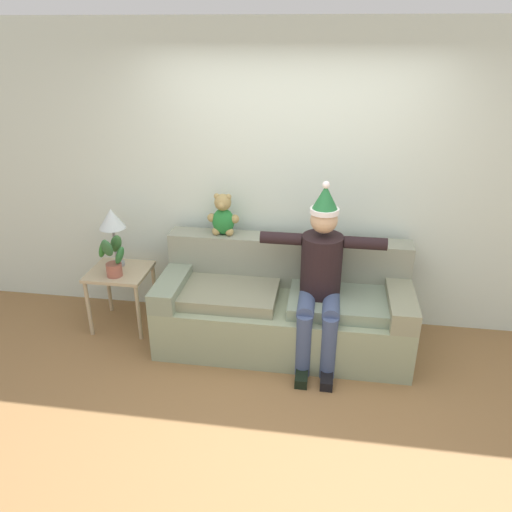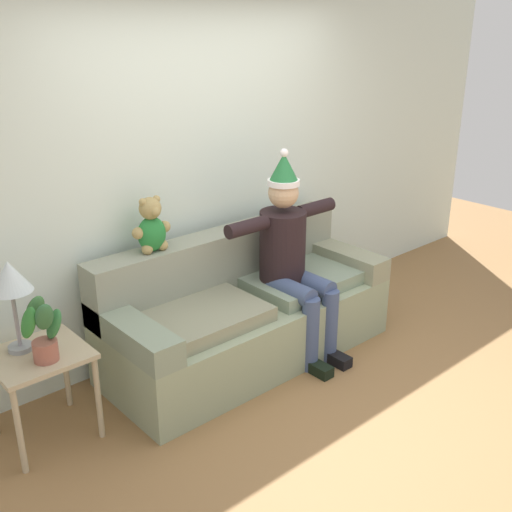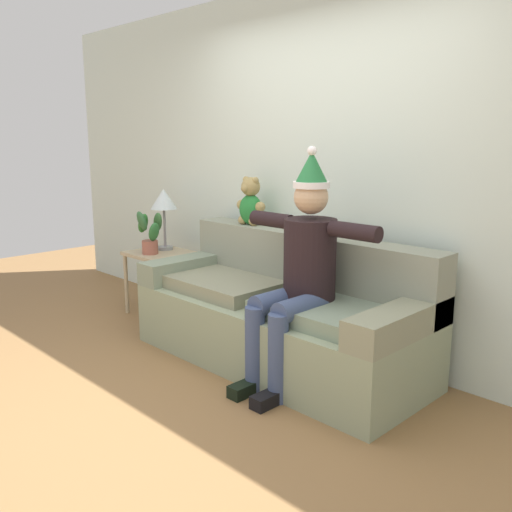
{
  "view_description": "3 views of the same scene",
  "coord_description": "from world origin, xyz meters",
  "px_view_note": "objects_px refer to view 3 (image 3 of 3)",
  "views": [
    {
      "loc": [
        0.33,
        -2.8,
        2.61
      ],
      "look_at": [
        -0.23,
        0.89,
        0.9
      ],
      "focal_mm": 35.06,
      "sensor_mm": 36.0,
      "label": 1
    },
    {
      "loc": [
        -2.63,
        -2.07,
        2.38
      ],
      "look_at": [
        -0.1,
        0.8,
        0.89
      ],
      "focal_mm": 43.01,
      "sensor_mm": 36.0,
      "label": 2
    },
    {
      "loc": [
        2.56,
        -1.75,
        1.59
      ],
      "look_at": [
        -0.2,
        0.97,
        0.76
      ],
      "focal_mm": 39.1,
      "sensor_mm": 36.0,
      "label": 3
    }
  ],
  "objects_px": {
    "side_table": "(160,262)",
    "potted_plant": "(150,233)",
    "teddy_bear": "(250,203)",
    "person_seated": "(300,267)",
    "table_lamp": "(164,202)",
    "couch": "(282,315)"
  },
  "relations": [
    {
      "from": "table_lamp",
      "to": "potted_plant",
      "type": "relative_size",
      "value": 1.41
    },
    {
      "from": "couch",
      "to": "potted_plant",
      "type": "relative_size",
      "value": 5.5
    },
    {
      "from": "side_table",
      "to": "couch",
      "type": "bearing_deg",
      "value": -1.58
    },
    {
      "from": "side_table",
      "to": "table_lamp",
      "type": "bearing_deg",
      "value": 120.08
    },
    {
      "from": "couch",
      "to": "potted_plant",
      "type": "bearing_deg",
      "value": -177.52
    },
    {
      "from": "person_seated",
      "to": "teddy_bear",
      "type": "distance_m",
      "value": 1.04
    },
    {
      "from": "side_table",
      "to": "teddy_bear",
      "type": "bearing_deg",
      "value": 13.0
    },
    {
      "from": "person_seated",
      "to": "potted_plant",
      "type": "height_order",
      "value": "person_seated"
    },
    {
      "from": "teddy_bear",
      "to": "table_lamp",
      "type": "xyz_separation_m",
      "value": [
        -1.0,
        -0.12,
        -0.06
      ]
    },
    {
      "from": "table_lamp",
      "to": "teddy_bear",
      "type": "bearing_deg",
      "value": 6.75
    },
    {
      "from": "teddy_bear",
      "to": "table_lamp",
      "type": "bearing_deg",
      "value": -173.25
    },
    {
      "from": "couch",
      "to": "person_seated",
      "type": "distance_m",
      "value": 0.55
    },
    {
      "from": "person_seated",
      "to": "teddy_bear",
      "type": "relative_size",
      "value": 4.02
    },
    {
      "from": "person_seated",
      "to": "table_lamp",
      "type": "distance_m",
      "value": 1.94
    },
    {
      "from": "side_table",
      "to": "person_seated",
      "type": "bearing_deg",
      "value": -6.58
    },
    {
      "from": "couch",
      "to": "side_table",
      "type": "bearing_deg",
      "value": 178.42
    },
    {
      "from": "teddy_bear",
      "to": "person_seated",
      "type": "bearing_deg",
      "value": -25.66
    },
    {
      "from": "couch",
      "to": "table_lamp",
      "type": "relative_size",
      "value": 3.9
    },
    {
      "from": "table_lamp",
      "to": "side_table",
      "type": "bearing_deg",
      "value": -59.92
    },
    {
      "from": "side_table",
      "to": "table_lamp",
      "type": "height_order",
      "value": "table_lamp"
    },
    {
      "from": "couch",
      "to": "person_seated",
      "type": "height_order",
      "value": "person_seated"
    },
    {
      "from": "side_table",
      "to": "potted_plant",
      "type": "relative_size",
      "value": 1.46
    }
  ]
}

